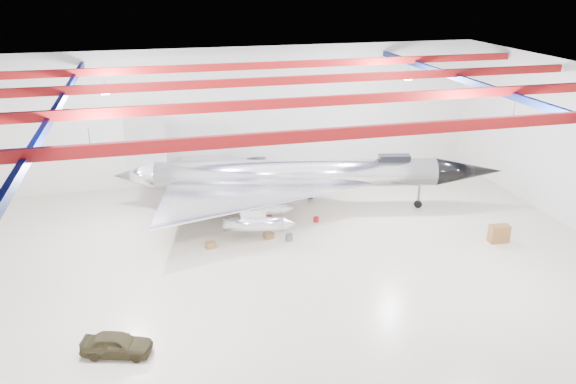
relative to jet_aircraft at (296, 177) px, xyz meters
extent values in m
plane|color=beige|center=(-2.39, -7.32, -2.54)|extent=(40.00, 40.00, 0.00)
plane|color=silver|center=(-2.39, 7.68, 2.96)|extent=(40.00, 0.00, 40.00)
plane|color=#0A0F38|center=(-2.39, -7.32, 8.46)|extent=(40.00, 40.00, 0.00)
cube|color=maroon|center=(-2.39, -16.32, 7.86)|extent=(39.50, 0.25, 0.50)
cube|color=maroon|center=(-2.39, -10.32, 7.86)|extent=(39.50, 0.25, 0.50)
cube|color=maroon|center=(-2.39, -4.32, 7.86)|extent=(39.50, 0.25, 0.50)
cube|color=maroon|center=(-2.39, 1.68, 7.86)|extent=(39.50, 0.25, 0.50)
cube|color=#0D1C51|center=(-14.39, -7.32, 7.56)|extent=(0.25, 29.50, 0.40)
cube|color=#0D1C51|center=(9.61, -7.32, 7.56)|extent=(0.25, 29.50, 0.40)
cube|color=silver|center=(-12.39, -13.32, 7.16)|extent=(0.55, 0.55, 0.25)
cube|color=silver|center=(7.61, -13.32, 7.16)|extent=(0.55, 0.55, 0.25)
cube|color=silver|center=(-12.39, -1.32, 7.16)|extent=(0.55, 0.55, 0.25)
cube|color=silver|center=(7.61, -1.32, 7.16)|extent=(0.55, 0.55, 0.25)
cylinder|color=silver|center=(0.06, -0.01, 0.29)|extent=(20.26, 6.15, 2.03)
cone|color=black|center=(12.46, -2.61, 0.29)|extent=(5.38, 3.03, 2.03)
cone|color=silver|center=(-11.35, 2.38, 0.29)|extent=(3.39, 2.61, 2.03)
cube|color=silver|center=(-10.36, 2.17, 2.93)|extent=(2.80, 0.70, 4.56)
cube|color=black|center=(7.00, -1.47, 1.36)|extent=(2.35, 1.25, 0.51)
cylinder|color=silver|center=(-4.07, -4.84, -1.12)|extent=(3.96, 1.68, 0.91)
cylinder|color=silver|center=(-3.55, -2.36, -1.12)|extent=(3.96, 1.68, 0.91)
cylinder|color=silver|center=(-2.30, 3.59, -1.12)|extent=(3.96, 1.68, 0.91)
cylinder|color=silver|center=(-1.78, 6.07, -1.12)|extent=(3.96, 1.68, 0.91)
cylinder|color=#59595B|center=(8.98, -1.89, -1.63)|extent=(0.18, 0.18, 1.82)
cylinder|color=black|center=(8.98, -1.89, -2.26)|extent=(0.60, 0.33, 0.57)
cylinder|color=#59595B|center=(-4.43, -1.66, -1.63)|extent=(0.18, 0.18, 1.82)
cylinder|color=black|center=(-4.43, -1.66, -2.26)|extent=(0.60, 0.33, 0.57)
cylinder|color=#59595B|center=(-3.39, 3.30, -1.63)|extent=(0.18, 0.18, 1.82)
cylinder|color=black|center=(-3.39, 3.30, -2.26)|extent=(0.60, 0.33, 0.57)
imported|color=#352F1A|center=(-12.29, -14.37, -1.99)|extent=(3.48, 2.17, 1.10)
cube|color=brown|center=(11.49, -8.40, -1.96)|extent=(1.33, 0.73, 1.18)
cube|color=olive|center=(-6.85, -4.68, -2.34)|extent=(0.70, 0.62, 0.41)
cube|color=maroon|center=(-2.36, -1.17, -2.37)|extent=(0.59, 0.53, 0.35)
cylinder|color=#59595B|center=(-1.72, -4.86, -2.33)|extent=(0.57, 0.57, 0.44)
cube|color=olive|center=(-1.83, 1.30, -2.34)|extent=(0.60, 0.49, 0.40)
cube|color=#59595B|center=(-8.37, -0.07, -2.40)|extent=(0.50, 0.46, 0.28)
cylinder|color=maroon|center=(0.86, -2.47, -2.37)|extent=(0.50, 0.50, 0.35)
cube|color=olive|center=(-2.96, -4.22, -2.33)|extent=(0.69, 0.60, 0.42)
cylinder|color=#59595B|center=(1.71, 1.95, -2.35)|extent=(0.43, 0.43, 0.39)
camera|label=1|loc=(-9.86, -37.04, 13.94)|focal=35.00mm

